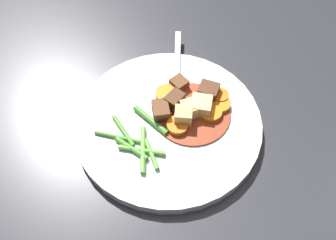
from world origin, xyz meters
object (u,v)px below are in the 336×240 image
Objects in this scene: carrot_slice_1 at (210,113)px; meat_chunk_1 at (175,101)px; carrot_slice_0 at (178,126)px; carrot_slice_4 at (220,97)px; potato_chunk_2 at (183,116)px; fork at (177,70)px; potato_chunk_0 at (201,106)px; potato_chunk_1 at (190,110)px; carrot_slice_3 at (167,95)px; carrot_slice_2 at (220,106)px; meat_chunk_0 at (161,111)px; meat_chunk_2 at (179,84)px; dinner_plate at (168,123)px; meat_chunk_3 at (208,92)px.

meat_chunk_1 is at bearing 143.89° from carrot_slice_1.
carrot_slice_4 is at bearing 21.37° from carrot_slice_0.
potato_chunk_2 is 0.11m from fork.
potato_chunk_1 is (-0.02, -0.00, -0.00)m from potato_chunk_0.
potato_chunk_0 is 0.03m from potato_chunk_2.
potato_chunk_2 is at bearing -80.26° from carrot_slice_3.
carrot_slice_0 is 0.08m from carrot_slice_2.
meat_chunk_0 reaches higher than carrot_slice_3.
potato_chunk_0 reaches higher than carrot_slice_2.
potato_chunk_1 is at bearing -165.38° from carrot_slice_4.
carrot_slice_0 is at bearing -110.75° from meat_chunk_2.
potato_chunk_0 is (-0.03, 0.00, 0.01)m from carrot_slice_2.
potato_chunk_0 reaches higher than meat_chunk_2.
potato_chunk_1 reaches higher than meat_chunk_0.
meat_chunk_0 is (-0.04, 0.01, -0.00)m from potato_chunk_1.
carrot_slice_0 is 1.04× the size of meat_chunk_0.
dinner_plate is 10.85× the size of carrot_slice_4.
carrot_slice_1 is at bearing -17.04° from meat_chunk_0.
potato_chunk_1 is (-0.05, 0.00, 0.01)m from carrot_slice_2.
carrot_slice_1 is at bearing -105.80° from meat_chunk_3.
potato_chunk_2 reaches higher than meat_chunk_0.
potato_chunk_0 is (0.04, -0.04, 0.01)m from carrot_slice_3.
meat_chunk_1 reaches higher than fork.
meat_chunk_3 is at bearing 32.81° from carrot_slice_0.
potato_chunk_1 is 0.15× the size of fork.
carrot_slice_0 is 0.19× the size of fork.
meat_chunk_1 is (0.01, -0.02, 0.01)m from carrot_slice_3.
potato_chunk_0 reaches higher than meat_chunk_1.
dinner_plate is 0.02m from meat_chunk_0.
carrot_slice_4 is (0.01, 0.02, 0.00)m from carrot_slice_2.
dinner_plate is 0.07m from meat_chunk_2.
meat_chunk_1 reaches higher than carrot_slice_2.
meat_chunk_2 is at bearing 112.69° from carrot_slice_1.
meat_chunk_1 is at bearing 146.21° from potato_chunk_0.
potato_chunk_2 is (-0.04, 0.00, 0.01)m from carrot_slice_1.
carrot_slice_4 reaches higher than carrot_slice_2.
potato_chunk_0 reaches higher than fork.
meat_chunk_0 is at bearing 162.91° from potato_chunk_1.
potato_chunk_0 reaches higher than carrot_slice_4.
potato_chunk_1 is (0.03, 0.02, 0.01)m from carrot_slice_0.
potato_chunk_0 reaches higher than carrot_slice_1.
fork is (0.05, 0.09, 0.01)m from dinner_plate.
carrot_slice_3 is 0.21× the size of fork.
carrot_slice_3 is 0.04m from meat_chunk_0.
carrot_slice_3 is 0.05m from potato_chunk_1.
potato_chunk_1 is (0.03, -0.00, 0.02)m from dinner_plate.
dinner_plate is at bearing -55.88° from meat_chunk_0.
meat_chunk_3 is at bearing 31.84° from potato_chunk_2.
meat_chunk_2 is at bearing 105.94° from potato_chunk_0.
meat_chunk_1 reaches higher than carrot_slice_0.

